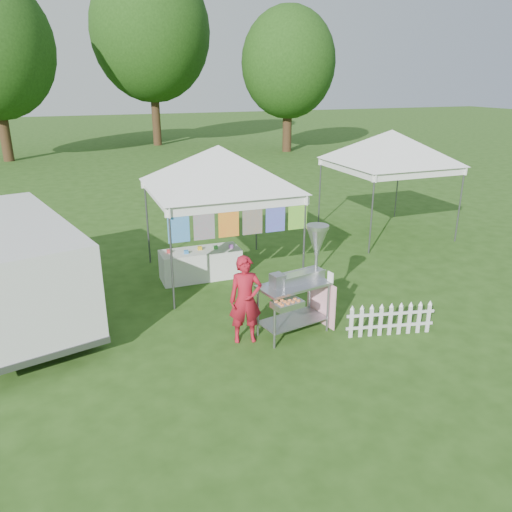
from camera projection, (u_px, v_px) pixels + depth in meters
name	position (u px, v px, depth m)	size (l,w,h in m)	color
ground	(281.00, 345.00, 8.62)	(120.00, 120.00, 0.00)	#274914
canopy_main	(218.00, 146.00, 10.69)	(4.24, 4.24, 3.45)	#59595E
canopy_right	(392.00, 130.00, 13.86)	(4.24, 4.24, 3.45)	#59595E
tree_mid	(150.00, 32.00, 31.86)	(7.60, 7.60, 11.52)	#322112
tree_right	(288.00, 63.00, 29.59)	(5.60, 5.60, 8.42)	#322112
donut_cart	(304.00, 272.00, 8.74)	(1.42, 1.19, 1.94)	gray
vendor	(245.00, 300.00, 8.52)	(0.57, 0.37, 1.56)	maroon
cargo_van	(11.00, 266.00, 9.28)	(2.98, 5.00, 1.95)	silver
picket_fence	(390.00, 320.00, 8.87)	(1.59, 0.38, 0.56)	silver
display_table	(201.00, 264.00, 11.41)	(1.80, 0.70, 0.68)	white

